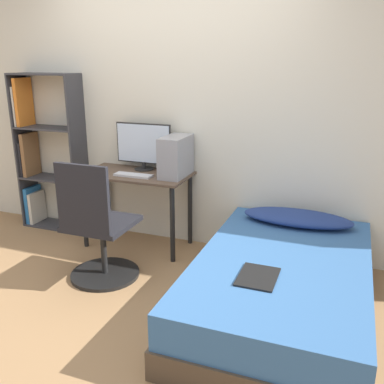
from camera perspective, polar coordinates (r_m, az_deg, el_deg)
ground_plane at (r=3.30m, az=-12.09°, el=-15.25°), size 14.00×14.00×0.00m
wall_back at (r=4.09m, az=-2.23°, el=10.21°), size 8.00×0.05×2.50m
desk at (r=4.09m, az=-7.41°, el=0.81°), size 1.02×0.53×0.73m
bookshelf at (r=4.80m, az=-19.35°, el=4.65°), size 0.71×0.28×1.62m
office_chair at (r=3.55m, az=-12.41°, el=-5.72°), size 0.58×0.58×1.02m
bed at (r=3.17m, az=11.80°, el=-12.22°), size 1.19×1.94×0.43m
pillow at (r=3.70m, az=13.87°, el=-3.35°), size 0.91×0.36×0.11m
magazine at (r=2.80m, az=8.77°, el=-11.10°), size 0.24×0.32×0.01m
monitor at (r=4.14m, az=-6.49°, el=6.20°), size 0.57×0.19×0.45m
keyboard at (r=3.95m, az=-7.83°, el=2.23°), size 0.36×0.11×0.02m
pc_tower at (r=3.89m, az=-2.16°, el=4.77°), size 0.20×0.40×0.37m
phone at (r=4.25m, az=-12.73°, el=2.99°), size 0.07×0.14×0.01m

